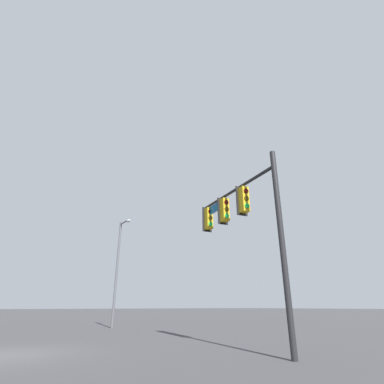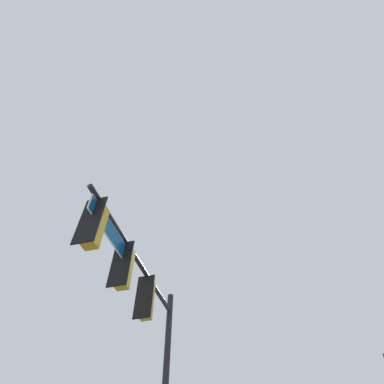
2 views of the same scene
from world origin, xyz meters
TOP-DOWN VIEW (x-y plane):
  - ground_plane at (0.00, 0.00)m, footprint 400.00×400.00m
  - signal_pole_near at (-3.65, -7.61)m, footprint 5.91×1.19m
  - street_lamp at (10.56, -7.52)m, footprint 2.04×0.28m

SIDE VIEW (x-z plane):
  - ground_plane at x=0.00m, z-range 0.00..0.00m
  - street_lamp at x=10.56m, z-range 0.59..8.70m
  - signal_pole_near at x=-3.65m, z-range 1.63..8.65m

